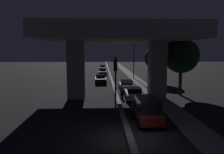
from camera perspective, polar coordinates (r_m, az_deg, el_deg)
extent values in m
plane|color=black|center=(13.98, 4.55, -15.88)|extent=(200.00, 200.00, 0.00)
cube|color=#4C4C51|center=(48.12, -0.51, 0.45)|extent=(0.41, 126.00, 0.28)
cube|color=#5B5956|center=(41.63, 6.24, -0.67)|extent=(2.11, 126.00, 0.14)
cube|color=gray|center=(25.03, -9.39, 1.81)|extent=(1.88, 1.58, 6.55)
cube|color=gray|center=(25.62, 11.70, 1.88)|extent=(1.88, 1.58, 6.55)
cube|color=gray|center=(24.89, 1.31, 11.15)|extent=(16.10, 12.96, 1.50)
cube|color=#333335|center=(25.01, 1.32, 13.90)|extent=(16.10, 0.40, 0.90)
cylinder|color=black|center=(17.35, 0.93, -2.88)|extent=(0.14, 0.14, 4.95)
cube|color=black|center=(17.32, 0.90, 3.10)|extent=(0.30, 0.28, 0.95)
sphere|color=black|center=(17.45, 0.88, 4.10)|extent=(0.18, 0.18, 0.18)
sphere|color=black|center=(17.47, 0.87, 3.13)|extent=(0.18, 0.18, 0.18)
sphere|color=green|center=(17.49, 0.87, 2.16)|extent=(0.18, 0.18, 0.18)
cylinder|color=#2D2D30|center=(43.04, 5.73, 4.33)|extent=(0.18, 0.18, 7.24)
cylinder|color=#2D2D30|center=(42.89, 4.21, 8.97)|extent=(2.35, 0.10, 0.10)
ellipsoid|color=#F2B759|center=(42.77, 2.63, 8.86)|extent=(0.56, 0.32, 0.24)
cube|color=#591414|center=(16.92, 9.21, -9.57)|extent=(1.71, 4.07, 0.62)
cube|color=black|center=(16.82, 9.19, -6.95)|extent=(1.51, 2.93, 0.92)
cylinder|color=black|center=(18.14, 5.71, -9.43)|extent=(0.20, 0.67, 0.67)
cylinder|color=black|center=(18.44, 10.92, -9.25)|extent=(0.20, 0.67, 0.67)
cylinder|color=black|center=(15.60, 7.13, -12.15)|extent=(0.20, 0.67, 0.67)
cylinder|color=black|center=(15.96, 13.19, -11.85)|extent=(0.20, 0.67, 0.67)
cube|color=red|center=(14.88, 8.52, -11.72)|extent=(0.18, 0.03, 0.11)
cube|color=red|center=(15.15, 13.06, -11.49)|extent=(0.18, 0.03, 0.11)
cube|color=silver|center=(24.59, 5.63, -4.48)|extent=(1.84, 4.04, 0.56)
cube|color=black|center=(24.30, 5.70, -3.34)|extent=(1.58, 1.96, 0.49)
cylinder|color=black|center=(25.85, 3.44, -4.55)|extent=(0.22, 0.67, 0.67)
cylinder|color=black|center=(26.03, 7.16, -4.51)|extent=(0.22, 0.67, 0.67)
cylinder|color=black|center=(23.28, 3.91, -5.80)|extent=(0.22, 0.67, 0.67)
cylinder|color=black|center=(23.48, 8.04, -5.75)|extent=(0.22, 0.67, 0.67)
cube|color=red|center=(22.57, 4.67, -5.40)|extent=(0.18, 0.04, 0.11)
cube|color=red|center=(22.71, 7.72, -5.36)|extent=(0.18, 0.04, 0.11)
cube|color=#515459|center=(30.54, 3.75, -2.29)|extent=(1.90, 4.24, 0.58)
cube|color=black|center=(30.36, 3.77, -1.29)|extent=(1.63, 1.71, 0.52)
cylinder|color=black|center=(31.89, 1.93, -2.43)|extent=(0.21, 0.63, 0.63)
cylinder|color=black|center=(32.04, 5.11, -2.41)|extent=(0.21, 0.63, 0.63)
cylinder|color=black|center=(29.16, 2.24, -3.29)|extent=(0.21, 0.63, 0.63)
cylinder|color=black|center=(29.33, 5.71, -3.27)|extent=(0.21, 0.63, 0.63)
cube|color=red|center=(28.41, 2.84, -2.90)|extent=(0.18, 0.03, 0.11)
cube|color=red|center=(28.53, 5.39, -2.89)|extent=(0.18, 0.03, 0.11)
cube|color=black|center=(37.07, -3.00, -0.66)|extent=(1.89, 4.65, 0.65)
cube|color=black|center=(37.11, -3.01, 0.25)|extent=(1.60, 1.88, 0.52)
cylinder|color=black|center=(35.63, -1.57, -1.48)|extent=(0.22, 0.62, 0.62)
cylinder|color=black|center=(35.60, -4.34, -1.50)|extent=(0.22, 0.62, 0.62)
cylinder|color=black|center=(38.64, -1.77, -0.84)|extent=(0.22, 0.62, 0.62)
cylinder|color=black|center=(38.61, -4.32, -0.86)|extent=(0.22, 0.62, 0.62)
cube|color=white|center=(39.39, -2.17, -0.37)|extent=(0.18, 0.04, 0.11)
cube|color=white|center=(39.37, -3.96, -0.38)|extent=(0.18, 0.04, 0.11)
cube|color=#141938|center=(50.02, -2.43, 1.22)|extent=(1.75, 4.32, 0.65)
cube|color=black|center=(50.08, -2.43, 1.87)|extent=(1.50, 1.74, 0.48)
cylinder|color=black|center=(48.63, -1.49, 0.69)|extent=(0.21, 0.58, 0.58)
cylinder|color=black|center=(48.66, -3.42, 0.68)|extent=(0.21, 0.58, 0.58)
cylinder|color=black|center=(51.45, -1.49, 1.02)|extent=(0.21, 0.58, 0.58)
cylinder|color=black|center=(51.48, -3.31, 1.01)|extent=(0.21, 0.58, 0.58)
cube|color=white|center=(52.17, -1.74, 1.34)|extent=(0.18, 0.03, 0.11)
cube|color=white|center=(52.19, -3.03, 1.34)|extent=(0.18, 0.03, 0.11)
cube|color=silver|center=(61.40, -2.50, 2.30)|extent=(1.98, 4.35, 0.70)
cube|color=black|center=(61.57, -2.50, 2.86)|extent=(1.68, 2.12, 0.48)
cylinder|color=black|center=(59.98, -1.71, 1.86)|extent=(0.23, 0.68, 0.67)
cylinder|color=black|center=(60.06, -3.40, 1.86)|extent=(0.23, 0.68, 0.67)
cylinder|color=black|center=(62.80, -1.64, 2.08)|extent=(0.23, 0.68, 0.67)
cylinder|color=black|center=(62.87, -3.26, 2.08)|extent=(0.23, 0.68, 0.67)
cube|color=white|center=(63.53, -1.85, 2.35)|extent=(0.18, 0.04, 0.11)
cube|color=white|center=(63.58, -3.00, 2.35)|extent=(0.18, 0.04, 0.11)
cylinder|color=black|center=(19.20, 5.27, -8.70)|extent=(0.11, 0.55, 0.55)
cylinder|color=black|center=(18.10, 6.00, -9.67)|extent=(0.13, 0.55, 0.55)
cube|color=maroon|center=(18.59, 5.63, -8.52)|extent=(0.30, 0.90, 0.32)
cylinder|color=maroon|center=(18.48, 5.65, -7.21)|extent=(0.34, 0.34, 0.56)
sphere|color=silver|center=(18.39, 5.66, -6.00)|extent=(0.24, 0.24, 0.24)
cube|color=red|center=(17.99, 6.05, -9.04)|extent=(0.08, 0.03, 0.08)
cylinder|color=black|center=(26.32, 2.23, -4.39)|extent=(0.12, 0.62, 0.62)
cylinder|color=black|center=(24.99, 2.71, -4.98)|extent=(0.14, 0.63, 0.62)
cube|color=navy|center=(25.61, 2.47, -4.20)|extent=(0.31, 1.06, 0.32)
cylinder|color=#3F3F44|center=(25.53, 2.47, -3.22)|extent=(0.34, 0.34, 0.57)
sphere|color=#B21919|center=(25.47, 2.47, -2.32)|extent=(0.24, 0.24, 0.24)
cube|color=red|center=(24.90, 2.73, -4.51)|extent=(0.08, 0.04, 0.08)
cylinder|color=black|center=(27.40, 9.56, -3.50)|extent=(0.28, 0.28, 0.85)
cylinder|color=maroon|center=(27.28, 9.59, -1.89)|extent=(0.33, 0.33, 0.71)
sphere|color=tan|center=(27.21, 9.61, -0.92)|extent=(0.23, 0.23, 0.23)
cylinder|color=#38281C|center=(28.28, 17.38, -1.20)|extent=(0.42, 0.42, 3.26)
sphere|color=black|center=(28.04, 17.61, 5.40)|extent=(4.33, 4.33, 4.33)
cylinder|color=#2D2116|center=(38.93, 11.18, 0.72)|extent=(0.33, 0.33, 2.81)
sphere|color=black|center=(38.74, 11.28, 4.94)|extent=(3.89, 3.89, 3.89)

